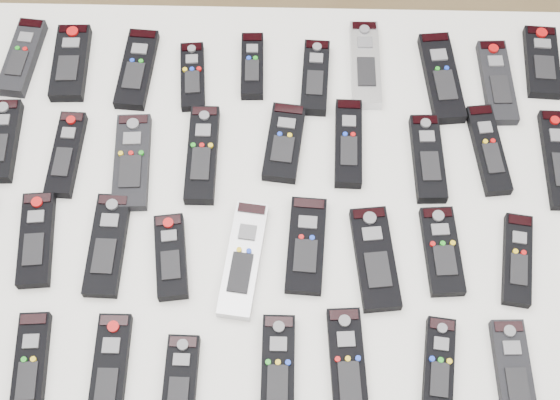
{
  "coord_description": "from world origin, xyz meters",
  "views": [
    {
      "loc": [
        0.15,
        -0.51,
        1.97
      ],
      "look_at": [
        0.14,
        0.1,
        0.8
      ],
      "focal_mm": 50.0,
      "sensor_mm": 36.0,
      "label": 1
    }
  ],
  "objects_px": {
    "remote_14": "(284,143)",
    "remote_1": "(71,63)",
    "remote_18": "(558,159)",
    "remote_31": "(109,374)",
    "remote_11": "(66,154)",
    "remote_16": "(428,158)",
    "remote_27": "(517,260)",
    "remote_5": "(315,77)",
    "remote_30": "(30,367)",
    "remote_33": "(278,370)",
    "remote_4": "(252,66)",
    "remote_0": "(22,57)",
    "remote_32": "(180,382)",
    "remote_15": "(348,143)",
    "remote_22": "(171,257)",
    "remote_12": "(132,162)",
    "remote_2": "(137,69)",
    "remote_10": "(0,141)",
    "remote_13": "(202,154)",
    "remote_21": "(107,245)",
    "remote_17": "(488,150)",
    "remote_7": "(441,78)",
    "remote_3": "(193,77)",
    "remote_34": "(348,367)",
    "remote_8": "(497,82)",
    "remote_24": "(306,245)",
    "remote_9": "(542,62)",
    "remote_25": "(375,258)",
    "remote_26": "(442,251)",
    "remote_36": "(514,373)",
    "remote_35": "(439,368)",
    "remote_20": "(36,239)",
    "remote_23": "(243,259)"
  },
  "relations": [
    {
      "from": "remote_13",
      "to": "remote_8",
      "type": "bearing_deg",
      "value": 17.39
    },
    {
      "from": "remote_4",
      "to": "remote_8",
      "type": "relative_size",
      "value": 0.79
    },
    {
      "from": "remote_7",
      "to": "remote_36",
      "type": "distance_m",
      "value": 0.56
    },
    {
      "from": "remote_2",
      "to": "remote_3",
      "type": "relative_size",
      "value": 1.19
    },
    {
      "from": "remote_17",
      "to": "remote_7",
      "type": "bearing_deg",
      "value": 108.2
    },
    {
      "from": "remote_18",
      "to": "remote_31",
      "type": "bearing_deg",
      "value": -151.16
    },
    {
      "from": "remote_2",
      "to": "remote_34",
      "type": "relative_size",
      "value": 0.94
    },
    {
      "from": "remote_18",
      "to": "remote_31",
      "type": "height_order",
      "value": "remote_31"
    },
    {
      "from": "remote_15",
      "to": "remote_11",
      "type": "bearing_deg",
      "value": -174.91
    },
    {
      "from": "remote_33",
      "to": "remote_14",
      "type": "bearing_deg",
      "value": 89.69
    },
    {
      "from": "remote_16",
      "to": "remote_27",
      "type": "bearing_deg",
      "value": -56.48
    },
    {
      "from": "remote_25",
      "to": "remote_26",
      "type": "height_order",
      "value": "remote_25"
    },
    {
      "from": "remote_2",
      "to": "remote_16",
      "type": "height_order",
      "value": "remote_16"
    },
    {
      "from": "remote_5",
      "to": "remote_30",
      "type": "relative_size",
      "value": 0.92
    },
    {
      "from": "remote_2",
      "to": "remote_13",
      "type": "height_order",
      "value": "remote_13"
    },
    {
      "from": "remote_22",
      "to": "remote_27",
      "type": "relative_size",
      "value": 0.92
    },
    {
      "from": "remote_35",
      "to": "remote_14",
      "type": "bearing_deg",
      "value": 128.42
    },
    {
      "from": "remote_0",
      "to": "remote_18",
      "type": "relative_size",
      "value": 0.86
    },
    {
      "from": "remote_10",
      "to": "remote_31",
      "type": "height_order",
      "value": "remote_10"
    },
    {
      "from": "remote_14",
      "to": "remote_1",
      "type": "bearing_deg",
      "value": 163.98
    },
    {
      "from": "remote_23",
      "to": "remote_27",
      "type": "height_order",
      "value": "same"
    },
    {
      "from": "remote_9",
      "to": "remote_4",
      "type": "bearing_deg",
      "value": -174.42
    },
    {
      "from": "remote_10",
      "to": "remote_12",
      "type": "distance_m",
      "value": 0.24
    },
    {
      "from": "remote_2",
      "to": "remote_11",
      "type": "xyz_separation_m",
      "value": [
        -0.1,
        -0.19,
        0.0
      ]
    },
    {
      "from": "remote_4",
      "to": "remote_5",
      "type": "bearing_deg",
      "value": -13.36
    },
    {
      "from": "remote_10",
      "to": "remote_22",
      "type": "xyz_separation_m",
      "value": [
        0.32,
        -0.22,
        0.0
      ]
    },
    {
      "from": "remote_13",
      "to": "remote_25",
      "type": "bearing_deg",
      "value": -32.93
    },
    {
      "from": "remote_1",
      "to": "remote_10",
      "type": "distance_m",
      "value": 0.2
    },
    {
      "from": "remote_22",
      "to": "remote_35",
      "type": "bearing_deg",
      "value": -30.17
    },
    {
      "from": "remote_2",
      "to": "remote_21",
      "type": "bearing_deg",
      "value": -87.5
    },
    {
      "from": "remote_3",
      "to": "remote_4",
      "type": "relative_size",
      "value": 1.03
    },
    {
      "from": "remote_5",
      "to": "remote_9",
      "type": "distance_m",
      "value": 0.43
    },
    {
      "from": "remote_11",
      "to": "remote_17",
      "type": "bearing_deg",
      "value": 4.02
    },
    {
      "from": "remote_2",
      "to": "remote_12",
      "type": "height_order",
      "value": "same"
    },
    {
      "from": "remote_18",
      "to": "remote_34",
      "type": "height_order",
      "value": "remote_34"
    },
    {
      "from": "remote_13",
      "to": "remote_21",
      "type": "height_order",
      "value": "remote_13"
    },
    {
      "from": "remote_15",
      "to": "remote_22",
      "type": "height_order",
      "value": "same"
    },
    {
      "from": "remote_30",
      "to": "remote_33",
      "type": "distance_m",
      "value": 0.38
    },
    {
      "from": "remote_7",
      "to": "remote_9",
      "type": "height_order",
      "value": "remote_7"
    },
    {
      "from": "remote_0",
      "to": "remote_32",
      "type": "bearing_deg",
      "value": -54.35
    },
    {
      "from": "remote_34",
      "to": "remote_9",
      "type": "bearing_deg",
      "value": 53.77
    },
    {
      "from": "remote_0",
      "to": "remote_16",
      "type": "bearing_deg",
      "value": -9.36
    },
    {
      "from": "remote_27",
      "to": "remote_14",
      "type": "bearing_deg",
      "value": 158.79
    },
    {
      "from": "remote_20",
      "to": "remote_32",
      "type": "xyz_separation_m",
      "value": [
        0.26,
        -0.23,
        0.0
      ]
    },
    {
      "from": "remote_24",
      "to": "remote_17",
      "type": "bearing_deg",
      "value": 34.18
    },
    {
      "from": "remote_11",
      "to": "remote_14",
      "type": "distance_m",
      "value": 0.39
    },
    {
      "from": "remote_1",
      "to": "remote_3",
      "type": "relative_size",
      "value": 1.13
    },
    {
      "from": "remote_21",
      "to": "remote_26",
      "type": "relative_size",
      "value": 1.17
    },
    {
      "from": "remote_12",
      "to": "remote_16",
      "type": "height_order",
      "value": "remote_16"
    },
    {
      "from": "remote_2",
      "to": "remote_5",
      "type": "relative_size",
      "value": 1.1
    }
  ]
}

